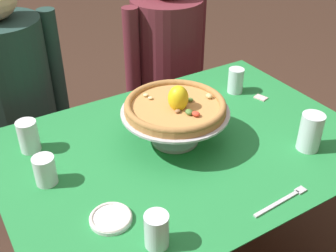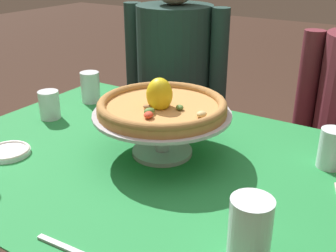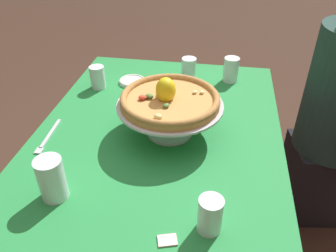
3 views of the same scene
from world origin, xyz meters
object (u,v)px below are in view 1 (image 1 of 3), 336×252
object	(u,v)px
pizza	(176,105)
water_glass_back_right	(235,82)
side_plate	(111,218)
diner_left	(17,110)
diner_right	(167,69)
water_glass_side_left	(45,172)
dinner_fork	(283,200)
water_glass_front_left	(157,232)
sugar_packet	(261,98)
pizza_stand	(175,119)
water_glass_back_left	(29,138)
water_glass_front_right	(310,134)

from	to	relation	value
pizza	water_glass_back_right	distance (m)	0.46
side_plate	diner_left	size ratio (longest dim) A/B	0.10
water_glass_back_right	side_plate	bearing A→B (deg)	-152.19
water_glass_back_right	diner_right	world-z (taller)	diner_right
side_plate	diner_right	size ratio (longest dim) A/B	0.10
water_glass_side_left	side_plate	world-z (taller)	water_glass_side_left
side_plate	dinner_fork	bearing A→B (deg)	-22.54
water_glass_front_left	sugar_packet	distance (m)	0.89
pizza_stand	diner_right	size ratio (longest dim) A/B	0.32
side_plate	sugar_packet	xyz separation A→B (m)	(0.83, 0.31, -0.01)
water_glass_back_left	water_glass_front_left	world-z (taller)	water_glass_back_left
water_glass_front_left	water_glass_front_right	distance (m)	0.67
sugar_packet	diner_right	world-z (taller)	diner_right
diner_left	diner_right	xyz separation A→B (m)	(0.83, 0.05, -0.02)
water_glass_back_right	water_glass_front_left	size ratio (longest dim) A/B	1.05
water_glass_front_left	side_plate	distance (m)	0.16
water_glass_front_left	dinner_fork	size ratio (longest dim) A/B	0.49
water_glass_front_left	water_glass_front_right	xyz separation A→B (m)	(0.66, 0.10, 0.01)
diner_right	water_glass_back_left	bearing A→B (deg)	-148.05
water_glass_front_left	water_glass_side_left	size ratio (longest dim) A/B	1.07
water_glass_front_right	side_plate	world-z (taller)	water_glass_front_right
water_glass_front_right	sugar_packet	world-z (taller)	water_glass_front_right
water_glass_front_right	pizza	bearing A→B (deg)	142.85
diner_right	side_plate	bearing A→B (deg)	-128.30
water_glass_back_left	diner_left	world-z (taller)	diner_left
water_glass_front_right	sugar_packet	size ratio (longest dim) A/B	2.72
dinner_fork	sugar_packet	bearing A→B (deg)	54.21
diner_left	water_glass_back_right	bearing A→B (deg)	-33.76
dinner_fork	water_glass_back_right	bearing A→B (deg)	63.27
pizza_stand	diner_right	world-z (taller)	diner_right
water_glass_back_left	diner_left	distance (m)	0.54
pizza_stand	sugar_packet	distance (m)	0.48
diner_right	water_glass_front_left	bearing A→B (deg)	-122.33
pizza	water_glass_back_left	xyz separation A→B (m)	(-0.46, 0.21, -0.10)
pizza	diner_left	bearing A→B (deg)	119.18
side_plate	diner_right	world-z (taller)	diner_right
water_glass_back_right	water_glass_back_left	bearing A→B (deg)	177.39
sugar_packet	diner_left	distance (m)	1.09
side_plate	diner_right	xyz separation A→B (m)	(0.79, 1.00, -0.15)
sugar_packet	diner_left	world-z (taller)	diner_left
water_glass_back_left	diner_left	bearing A→B (deg)	83.50
sugar_packet	side_plate	bearing A→B (deg)	-159.80
water_glass_front_right	water_glass_side_left	xyz separation A→B (m)	(-0.83, 0.30, -0.02)
dinner_fork	sugar_packet	distance (m)	0.62
pizza_stand	diner_left	bearing A→B (deg)	119.20
pizza	side_plate	bearing A→B (deg)	-146.99
pizza_stand	diner_left	xyz separation A→B (m)	(-0.40, 0.72, -0.21)
pizza	water_glass_side_left	distance (m)	0.48
water_glass_front_left	diner_left	distance (m)	1.11
diner_right	diner_left	bearing A→B (deg)	-176.59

